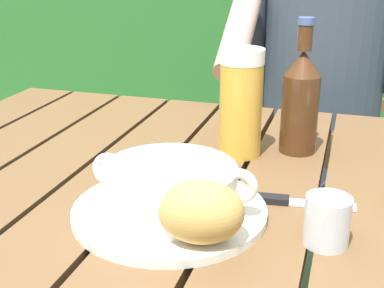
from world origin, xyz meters
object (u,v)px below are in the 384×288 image
(bread_roll, at_px, (201,212))
(table_knife, at_px, (287,201))
(soup_bowl, at_px, (172,187))
(beer_bottle, at_px, (300,99))
(chair_near_diner, at_px, (318,160))
(water_glass_small, at_px, (327,221))
(person_eating, at_px, (318,104))
(beer_glass, at_px, (241,103))
(serving_plate, at_px, (172,211))

(bread_roll, distance_m, table_knife, 0.18)
(soup_bowl, xyz_separation_m, table_knife, (0.15, 0.08, -0.04))
(beer_bottle, relative_size, table_knife, 1.48)
(chair_near_diner, bearing_deg, water_glass_small, -86.40)
(chair_near_diner, height_order, water_glass_small, chair_near_diner)
(water_glass_small, bearing_deg, person_eating, 94.69)
(person_eating, distance_m, beer_glass, 0.57)
(beer_bottle, xyz_separation_m, water_glass_small, (0.07, -0.31, -0.07))
(soup_bowl, bearing_deg, beer_glass, 81.13)
(beer_glass, distance_m, water_glass_small, 0.32)
(beer_bottle, bearing_deg, bread_roll, -101.38)
(serving_plate, distance_m, water_glass_small, 0.21)
(person_eating, xyz_separation_m, serving_plate, (-0.14, -0.80, 0.06))
(person_eating, bearing_deg, beer_bottle, -90.56)
(serving_plate, height_order, beer_bottle, beer_bottle)
(person_eating, bearing_deg, chair_near_diner, 89.20)
(serving_plate, bearing_deg, beer_glass, 81.13)
(beer_glass, relative_size, table_knife, 1.18)
(beer_glass, xyz_separation_m, table_knife, (0.11, -0.17, -0.09))
(serving_plate, xyz_separation_m, bread_roll, (0.06, -0.07, 0.05))
(serving_plate, distance_m, bread_roll, 0.11)
(serving_plate, relative_size, beer_glass, 1.42)
(bread_roll, bearing_deg, serving_plate, 130.60)
(serving_plate, bearing_deg, soup_bowl, 0.00)
(person_eating, bearing_deg, soup_bowl, -100.13)
(soup_bowl, height_order, bread_roll, bread_roll)
(person_eating, xyz_separation_m, beer_glass, (-0.10, -0.54, 0.15))
(serving_plate, relative_size, table_knife, 1.68)
(person_eating, distance_m, serving_plate, 0.81)
(person_eating, bearing_deg, serving_plate, -100.13)
(person_eating, bearing_deg, table_knife, -89.53)
(beer_bottle, bearing_deg, table_knife, -87.17)
(soup_bowl, bearing_deg, person_eating, 79.87)
(chair_near_diner, bearing_deg, serving_plate, -98.26)
(person_eating, height_order, table_knife, person_eating)
(beer_glass, xyz_separation_m, water_glass_small, (0.17, -0.27, -0.06))
(chair_near_diner, distance_m, water_glass_small, 1.07)
(water_glass_small, xyz_separation_m, table_knife, (-0.06, 0.10, -0.03))
(serving_plate, distance_m, beer_bottle, 0.34)
(person_eating, relative_size, bread_roll, 10.48)
(soup_bowl, bearing_deg, bread_roll, -49.40)
(bread_roll, bearing_deg, chair_near_diner, 85.59)
(bread_roll, bearing_deg, beer_glass, 93.98)
(serving_plate, height_order, bread_roll, bread_roll)
(bread_roll, xyz_separation_m, table_knife, (0.09, 0.16, -0.05))
(chair_near_diner, height_order, serving_plate, chair_near_diner)
(beer_glass, bearing_deg, person_eating, 79.28)
(table_knife, bearing_deg, serving_plate, -151.02)
(serving_plate, height_order, table_knife, serving_plate)
(table_knife, bearing_deg, beer_bottle, 92.83)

